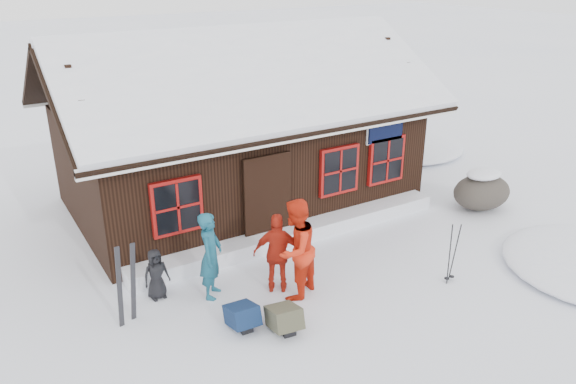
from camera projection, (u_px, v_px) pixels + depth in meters
name	position (u px, v px, depth m)	size (l,w,h in m)	color
ground	(291.00, 309.00, 10.04)	(120.00, 120.00, 0.00)	white
mountain_hut	(238.00, 142.00, 14.09)	(8.90, 6.09, 4.42)	black
snow_drift	(295.00, 233.00, 12.47)	(7.60, 0.60, 0.35)	white
snow_mounds	(310.00, 245.00, 12.31)	(20.60, 13.20, 0.48)	white
skier_teal	(211.00, 255.00, 10.17)	(0.61, 0.40, 1.68)	#144E63
skier_orange_left	(295.00, 249.00, 10.12)	(0.93, 0.73, 1.92)	red
skier_orange_right	(278.00, 253.00, 10.34)	(0.92, 0.38, 1.57)	#B32212
skier_crouched	(156.00, 274.00, 10.22)	(0.48, 0.31, 0.98)	black
boulder	(482.00, 191.00, 14.01)	(1.56, 1.17, 0.91)	#464038
ski_pair_right	(126.00, 286.00, 9.45)	(0.44, 0.14, 1.52)	black
ski_poles	(452.00, 254.00, 10.71)	(0.22, 0.11, 1.26)	black
backpack_blue	(242.00, 319.00, 9.49)	(0.46, 0.61, 0.33)	#102244
backpack_olive	(284.00, 322.00, 9.41)	(0.48, 0.64, 0.35)	#434230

